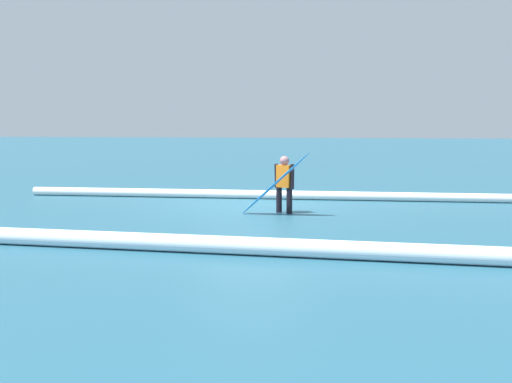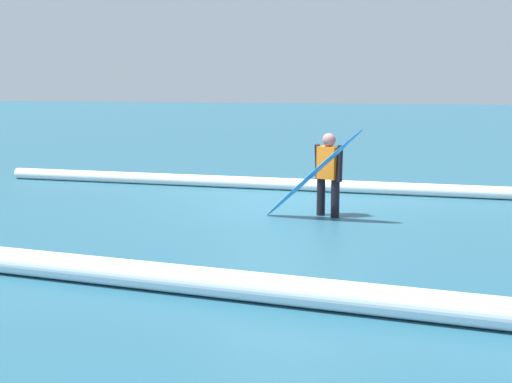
% 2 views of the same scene
% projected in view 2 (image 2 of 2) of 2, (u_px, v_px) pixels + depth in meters
% --- Properties ---
extents(ground_plane, '(141.71, 141.71, 0.00)m').
position_uv_depth(ground_plane, '(284.00, 205.00, 11.95)').
color(ground_plane, '#235469').
extents(surfer, '(0.48, 0.35, 1.36)m').
position_uv_depth(surfer, '(328.00, 170.00, 10.84)').
color(surfer, black).
rests_on(surfer, ground_plane).
extents(surfboard, '(1.68, 0.66, 1.50)m').
position_uv_depth(surfboard, '(313.00, 174.00, 10.52)').
color(surfboard, '#268CE5').
rests_on(surfboard, ground_plane).
extents(wave_crest_foreground, '(18.49, 0.52, 0.24)m').
position_uv_depth(wave_crest_foreground, '(432.00, 190.00, 12.91)').
color(wave_crest_foreground, white).
rests_on(wave_crest_foreground, ground_plane).
extents(wave_crest_midground, '(24.91, 1.59, 0.30)m').
position_uv_depth(wave_crest_midground, '(233.00, 285.00, 6.67)').
color(wave_crest_midground, white).
rests_on(wave_crest_midground, ground_plane).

